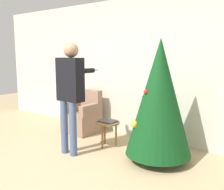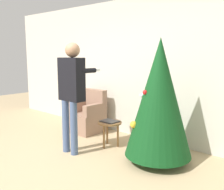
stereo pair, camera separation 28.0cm
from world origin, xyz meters
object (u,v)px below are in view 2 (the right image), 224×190
(armchair, at_px, (88,116))
(side_stool, at_px, (110,125))
(person_standing, at_px, (72,87))
(christmas_tree, at_px, (159,98))

(armchair, bearing_deg, side_stool, -20.88)
(armchair, height_order, person_standing, person_standing)
(christmas_tree, distance_m, person_standing, 1.42)
(christmas_tree, distance_m, armchair, 2.12)
(christmas_tree, bearing_deg, armchair, 168.80)
(christmas_tree, height_order, side_stool, christmas_tree)
(christmas_tree, height_order, person_standing, christmas_tree)
(armchair, distance_m, person_standing, 1.44)
(armchair, xyz_separation_m, person_standing, (0.69, -0.99, 0.78))
(armchair, height_order, side_stool, armchair)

